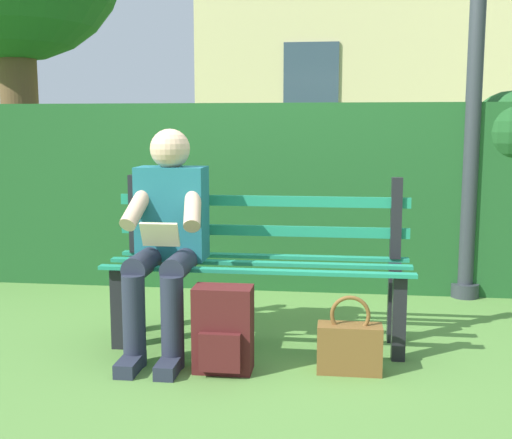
{
  "coord_description": "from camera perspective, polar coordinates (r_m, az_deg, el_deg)",
  "views": [
    {
      "loc": [
        -0.42,
        3.47,
        1.22
      ],
      "look_at": [
        0.0,
        0.1,
        0.73
      ],
      "focal_mm": 45.26,
      "sensor_mm": 36.0,
      "label": 1
    }
  ],
  "objects": [
    {
      "name": "backpack",
      "position": [
        3.26,
        -2.93,
        -9.75
      ],
      "size": [
        0.29,
        0.24,
        0.43
      ],
      "color": "#4C1919",
      "rests_on": "ground"
    },
    {
      "name": "handbag",
      "position": [
        3.3,
        8.26,
        -11.02
      ],
      "size": [
        0.32,
        0.14,
        0.39
      ],
      "color": "brown",
      "rests_on": "ground"
    },
    {
      "name": "person_seated",
      "position": [
        3.54,
        -7.89,
        -1.15
      ],
      "size": [
        0.44,
        0.73,
        1.21
      ],
      "color": "#1E6672",
      "rests_on": "ground"
    },
    {
      "name": "ground",
      "position": [
        3.7,
        0.2,
        -10.97
      ],
      "size": [
        60.0,
        60.0,
        0.0
      ],
      "primitive_type": "plane",
      "color": "#517F38"
    },
    {
      "name": "park_bench",
      "position": [
        3.64,
        0.32,
        -3.95
      ],
      "size": [
        1.68,
        0.45,
        0.94
      ],
      "color": "black",
      "rests_on": "ground"
    },
    {
      "name": "hedge_backdrop",
      "position": [
        5.02,
        3.02,
        2.57
      ],
      "size": [
        5.4,
        0.72,
        1.47
      ],
      "color": "#1E5123",
      "rests_on": "ground"
    }
  ]
}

